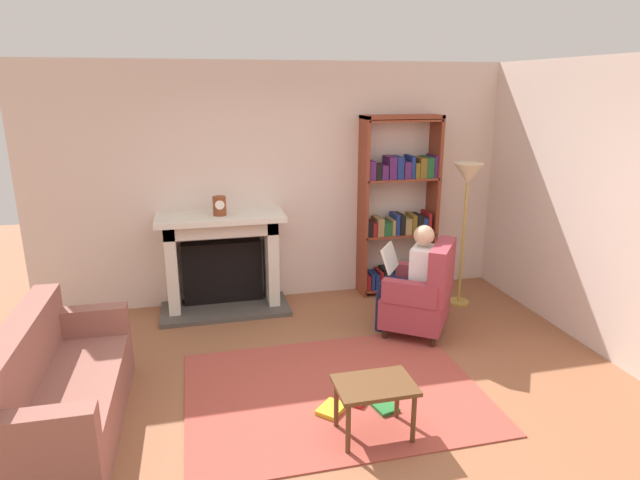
# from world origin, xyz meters

# --- Properties ---
(ground) EXTENTS (14.00, 14.00, 0.00)m
(ground) POSITION_xyz_m (0.00, 0.00, 0.00)
(ground) COLOR #92593B
(back_wall) EXTENTS (5.60, 0.10, 2.70)m
(back_wall) POSITION_xyz_m (0.00, 2.55, 1.35)
(back_wall) COLOR beige
(back_wall) RESTS_ON ground
(side_wall_right) EXTENTS (0.10, 5.20, 2.70)m
(side_wall_right) POSITION_xyz_m (2.65, 1.25, 1.35)
(side_wall_right) COLOR beige
(side_wall_right) RESTS_ON ground
(area_rug) EXTENTS (2.40, 1.80, 0.01)m
(area_rug) POSITION_xyz_m (0.00, 0.30, 0.01)
(area_rug) COLOR #A44438
(area_rug) RESTS_ON ground
(fireplace) EXTENTS (1.40, 0.64, 1.10)m
(fireplace) POSITION_xyz_m (-0.75, 2.30, 0.58)
(fireplace) COLOR #4C4742
(fireplace) RESTS_ON ground
(mantel_clock) EXTENTS (0.14, 0.14, 0.20)m
(mantel_clock) POSITION_xyz_m (-0.76, 2.20, 1.21)
(mantel_clock) COLOR brown
(mantel_clock) RESTS_ON fireplace
(bookshelf) EXTENTS (0.92, 0.32, 2.12)m
(bookshelf) POSITION_xyz_m (1.34, 2.33, 1.00)
(bookshelf) COLOR brown
(bookshelf) RESTS_ON ground
(armchair_reading) EXTENTS (0.88, 0.88, 0.97)m
(armchair_reading) POSITION_xyz_m (1.14, 1.15, 0.42)
(armchair_reading) COLOR #331E14
(armchair_reading) RESTS_ON ground
(seated_reader) EXTENTS (0.59, 0.56, 1.14)m
(seated_reader) POSITION_xyz_m (1.05, 1.21, 0.62)
(seated_reader) COLOR white
(seated_reader) RESTS_ON ground
(sofa_floral) EXTENTS (0.74, 1.71, 0.85)m
(sofa_floral) POSITION_xyz_m (-2.06, 0.27, 0.32)
(sofa_floral) COLOR #945B50
(sofa_floral) RESTS_ON ground
(side_table) EXTENTS (0.56, 0.39, 0.42)m
(side_table) POSITION_xyz_m (0.13, -0.31, 0.36)
(side_table) COLOR brown
(side_table) RESTS_ON ground
(scattered_books) EXTENTS (0.65, 0.49, 0.04)m
(scattered_books) POSITION_xyz_m (0.12, 0.08, 0.03)
(scattered_books) COLOR #267233
(scattered_books) RESTS_ON area_rug
(floor_lamp) EXTENTS (0.32, 0.32, 1.63)m
(floor_lamp) POSITION_xyz_m (1.89, 1.78, 1.38)
(floor_lamp) COLOR #B7933F
(floor_lamp) RESTS_ON ground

